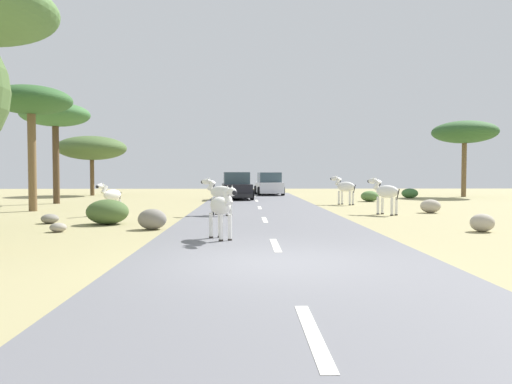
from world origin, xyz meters
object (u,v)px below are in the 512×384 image
at_px(tree_0, 55,116).
at_px(rock_1, 58,227).
at_px(zebra_1, 220,193).
at_px(zebra_3, 385,192).
at_px(rock_4, 50,219).
at_px(car_0, 236,187).
at_px(rock_0, 482,223).
at_px(rock_2, 430,206).
at_px(rock_3, 152,219).
at_px(tree_5, 92,148).
at_px(tree_2, 465,133).
at_px(bush_0, 108,212).
at_px(bush_4, 370,196).
at_px(bush_2, 410,193).
at_px(car_1, 269,185).
at_px(tree_4, 31,102).
at_px(zebra_0, 222,207).
at_px(zebra_4, 345,187).
at_px(zebra_2, 111,195).

bearing_deg(tree_0, rock_1, -68.27).
bearing_deg(zebra_1, zebra_3, -53.94).
bearing_deg(rock_4, car_0, 67.51).
height_order(rock_0, rock_4, rock_0).
height_order(zebra_1, rock_4, zebra_1).
height_order(rock_0, rock_2, rock_2).
xyz_separation_m(rock_2, rock_3, (-10.81, -5.86, 0.02)).
distance_m(tree_5, rock_1, 24.48).
distance_m(zebra_1, zebra_3, 6.80).
bearing_deg(tree_2, zebra_3, -124.32).
height_order(bush_0, rock_0, bush_0).
bearing_deg(rock_1, bush_4, 48.78).
bearing_deg(bush_0, rock_3, -40.54).
distance_m(zebra_1, bush_2, 18.59).
height_order(car_1, rock_4, car_1).
height_order(zebra_3, tree_0, tree_0).
height_order(zebra_3, bush_2, zebra_3).
bearing_deg(car_0, tree_5, -33.03).
bearing_deg(zebra_3, rock_0, -112.61).
xyz_separation_m(tree_5, bush_0, (7.32, -21.25, -3.26)).
distance_m(tree_0, tree_5, 10.25).
distance_m(tree_2, tree_4, 28.66).
distance_m(car_1, tree_5, 14.05).
relative_size(tree_5, rock_2, 6.09).
bearing_deg(car_0, rock_4, 63.52).
bearing_deg(zebra_0, zebra_4, -139.94).
bearing_deg(zebra_1, zebra_2, 111.44).
relative_size(tree_2, bush_2, 4.93).
bearing_deg(zebra_4, tree_0, 134.56).
relative_size(zebra_3, tree_0, 0.28).
xyz_separation_m(zebra_4, tree_0, (-16.10, 1.40, 3.98)).
relative_size(car_1, tree_5, 0.84).
distance_m(tree_4, rock_4, 7.75).
distance_m(zebra_0, car_1, 25.20).
xyz_separation_m(tree_5, rock_0, (18.81, -23.55, -3.41)).
bearing_deg(rock_2, zebra_4, 115.47).
relative_size(zebra_1, zebra_4, 0.92).
bearing_deg(rock_4, bush_0, -8.67).
relative_size(zebra_1, bush_4, 1.39).
bearing_deg(tree_4, tree_2, 26.56).
xyz_separation_m(zebra_0, rock_1, (-4.83, 2.05, -0.73)).
bearing_deg(bush_4, zebra_0, -115.80).
xyz_separation_m(zebra_3, bush_4, (1.81, 9.29, -0.62)).
height_order(zebra_0, zebra_3, zebra_3).
bearing_deg(zebra_3, rock_3, 176.51).
bearing_deg(rock_4, bush_2, 42.18).
height_order(zebra_3, tree_4, tree_4).
distance_m(car_1, tree_2, 14.91).
relative_size(zebra_4, bush_4, 1.51).
height_order(zebra_2, bush_0, zebra_2).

